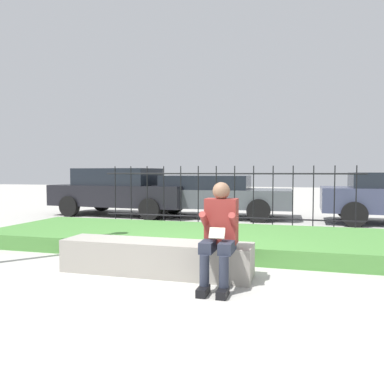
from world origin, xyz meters
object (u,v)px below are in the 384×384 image
object	(u,v)px
stone_bench	(156,259)
car_parked_left	(122,190)
car_parked_center	(211,194)
person_seated_reader	(220,230)

from	to	relation	value
stone_bench	car_parked_left	size ratio (longest dim) A/B	0.57
car_parked_left	car_parked_center	bearing A→B (deg)	8.04
car_parked_center	stone_bench	bearing A→B (deg)	-85.43
person_seated_reader	car_parked_left	xyz separation A→B (m)	(-4.44, 6.45, 0.11)
person_seated_reader	car_parked_left	bearing A→B (deg)	124.53
person_seated_reader	car_parked_center	bearing A→B (deg)	103.54
stone_bench	person_seated_reader	size ratio (longest dim) A/B	2.08
car_parked_center	car_parked_left	world-z (taller)	car_parked_left
car_parked_left	stone_bench	bearing A→B (deg)	-56.55
car_parked_center	person_seated_reader	bearing A→B (deg)	-77.95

